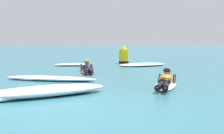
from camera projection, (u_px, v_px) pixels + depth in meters
The scene contains 8 objects.
ground_plane at pixel (66, 66), 15.95m from camera, with size 120.00×120.00×0.00m, color #2D6B7A.
surfer_near at pixel (165, 82), 9.06m from camera, with size 1.44×2.61×0.53m.
surfer_far at pixel (87, 69), 13.07m from camera, with size 0.60×2.60×0.55m.
whitewater_front at pixel (51, 78), 10.42m from camera, with size 3.14×1.75×0.14m.
whitewater_mid_left at pixel (45, 91), 7.49m from camera, with size 3.21×1.97×0.25m.
whitewater_mid_right at pixel (72, 65), 16.19m from camera, with size 1.84×0.70×0.14m.
whitewater_back at pixel (143, 65), 16.27m from camera, with size 2.80×1.90×0.14m.
channel_marker_buoy at pixel (124, 56), 18.07m from camera, with size 0.56×0.56×1.04m.
Camera 1 is at (-0.07, -6.06, 1.34)m, focal length 50.82 mm.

